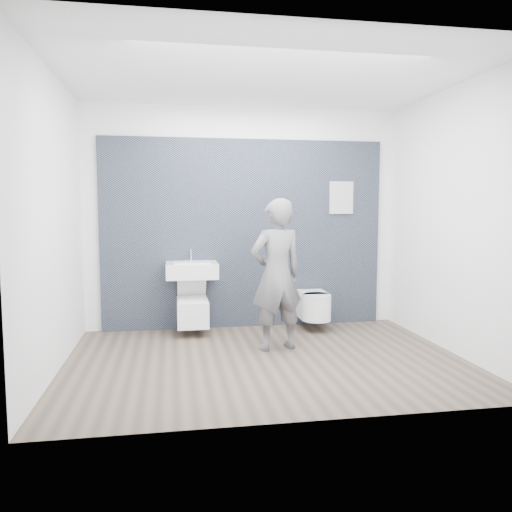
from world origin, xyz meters
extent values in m
plane|color=brown|center=(0.00, 0.00, 0.00)|extent=(4.00, 4.00, 0.00)
plane|color=white|center=(0.00, 1.50, 1.40)|extent=(4.00, 0.00, 4.00)
plane|color=white|center=(0.00, -1.50, 1.40)|extent=(4.00, 0.00, 4.00)
plane|color=white|center=(-2.00, 0.00, 1.40)|extent=(0.00, 3.00, 3.00)
plane|color=white|center=(2.00, 0.00, 1.40)|extent=(0.00, 3.00, 3.00)
plane|color=white|center=(0.00, 0.00, 2.80)|extent=(4.00, 4.00, 0.00)
cube|color=black|center=(0.00, 1.47, 0.00)|extent=(3.60, 0.06, 2.40)
cube|color=white|center=(-0.69, 1.21, 0.78)|extent=(0.62, 0.47, 0.19)
cube|color=silver|center=(-0.69, 1.19, 0.87)|extent=(0.43, 0.31, 0.03)
cylinder|color=silver|center=(-0.69, 1.38, 0.95)|extent=(0.02, 0.02, 0.16)
cylinder|color=silver|center=(-0.69, 1.33, 1.02)|extent=(0.02, 0.10, 0.02)
cylinder|color=silver|center=(-0.69, 1.42, 0.62)|extent=(0.04, 0.04, 0.12)
cube|color=white|center=(-0.69, 1.17, 0.27)|extent=(0.37, 0.54, 0.31)
cylinder|color=silver|center=(-0.69, 1.13, 0.41)|extent=(0.26, 0.26, 0.03)
cube|color=white|center=(-0.69, 1.13, 0.44)|extent=(0.35, 0.43, 0.02)
cube|color=white|center=(-0.69, 1.29, 0.62)|extent=(0.35, 0.22, 0.35)
cube|color=silver|center=(-0.69, 1.41, 0.15)|extent=(0.10, 0.06, 0.08)
cube|color=white|center=(0.83, 1.23, 0.29)|extent=(0.36, 0.42, 0.30)
cylinder|color=white|center=(0.83, 1.02, 0.29)|extent=(0.36, 0.36, 0.30)
cube|color=white|center=(0.83, 1.20, 0.46)|extent=(0.34, 0.40, 0.03)
cylinder|color=white|center=(0.83, 1.00, 0.46)|extent=(0.34, 0.34, 0.03)
cube|color=silver|center=(0.83, 1.41, 0.18)|extent=(0.10, 0.06, 0.08)
cube|color=white|center=(1.27, 1.43, 0.00)|extent=(0.32, 0.03, 0.42)
imported|color=slate|center=(0.18, 0.35, 0.82)|extent=(0.67, 0.52, 1.63)
camera|label=1|loc=(-0.93, -4.85, 1.54)|focal=35.00mm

